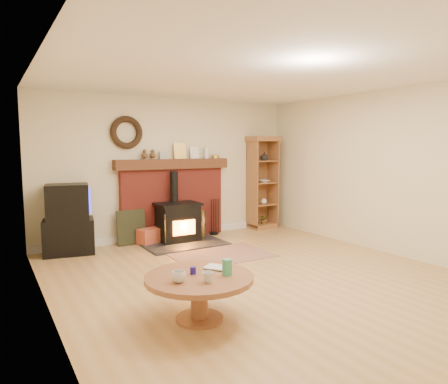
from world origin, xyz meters
TOP-DOWN VIEW (x-y plane):
  - ground at (0.00, 0.00)m, footprint 5.50×5.50m
  - room_shell at (-0.02, 0.09)m, footprint 5.02×5.52m
  - chimney_breast at (0.00, 2.67)m, footprint 2.20×0.22m
  - wood_stove at (-0.08, 2.27)m, footprint 1.40×1.00m
  - area_rug at (0.14, 1.13)m, footprint 1.54×1.08m
  - tv_unit at (-1.90, 2.47)m, footprint 0.85×0.66m
  - curio_cabinet at (1.97, 2.55)m, footprint 0.62×0.44m
  - firelog_box at (-0.55, 2.40)m, footprint 0.50×0.38m
  - leaning_painting at (-0.85, 2.55)m, footprint 0.51×0.14m
  - fire_tools at (0.79, 2.50)m, footprint 0.19×0.16m
  - coffee_table at (-1.27, -0.81)m, footprint 1.06×1.06m

SIDE VIEW (x-z plane):
  - ground at x=0.00m, z-range 0.00..0.00m
  - area_rug at x=0.14m, z-range 0.00..0.01m
  - firelog_box at x=-0.55m, z-range 0.00..0.28m
  - fire_tools at x=0.79m, z-range -0.19..0.51m
  - leaning_painting at x=-0.85m, z-range 0.00..0.61m
  - wood_stove at x=-0.08m, z-range -0.29..0.98m
  - coffee_table at x=-1.27m, z-range 0.06..0.67m
  - tv_unit at x=-1.90m, z-range -0.02..1.09m
  - chimney_breast at x=0.00m, z-range -0.09..1.69m
  - curio_cabinet at x=1.97m, z-range 0.00..1.92m
  - room_shell at x=-0.02m, z-range 0.41..3.02m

